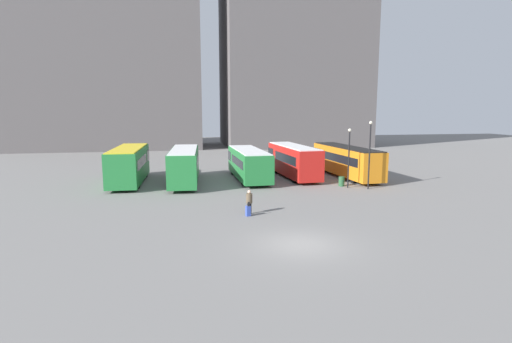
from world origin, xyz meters
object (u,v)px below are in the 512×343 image
(bus_0, at_px, (129,164))
(traveler, at_px, (249,200))
(trash_bin, at_px, (341,181))
(suitcase, at_px, (248,211))
(lamp_post_0, at_px, (349,153))
(lamp_post_1, at_px, (370,150))
(bus_2, at_px, (249,163))
(bus_3, at_px, (293,160))
(bus_4, at_px, (346,160))
(bus_1, at_px, (184,165))

(bus_0, height_order, traveler, bus_0)
(bus_0, xyz_separation_m, trash_bin, (18.72, -5.17, -1.35))
(suitcase, height_order, lamp_post_0, lamp_post_0)
(suitcase, distance_m, lamp_post_0, 12.92)
(lamp_post_0, distance_m, lamp_post_1, 1.74)
(trash_bin, bearing_deg, bus_2, 146.43)
(bus_3, bearing_deg, trash_bin, -156.54)
(bus_0, relative_size, lamp_post_0, 1.92)
(bus_4, bearing_deg, traveler, 133.07)
(trash_bin, bearing_deg, lamp_post_1, -43.33)
(suitcase, height_order, lamp_post_1, lamp_post_1)
(lamp_post_1, distance_m, trash_bin, 3.82)
(bus_1, relative_size, suitcase, 10.48)
(bus_0, bearing_deg, suitcase, -144.94)
(suitcase, bearing_deg, lamp_post_0, -63.72)
(suitcase, distance_m, trash_bin, 12.91)
(suitcase, bearing_deg, bus_0, 22.61)
(bus_0, xyz_separation_m, traveler, (9.05, -13.05, -0.84))
(bus_2, xyz_separation_m, lamp_post_0, (7.79, -5.79, 1.47))
(bus_2, distance_m, trash_bin, 9.12)
(bus_2, distance_m, bus_3, 4.71)
(bus_1, xyz_separation_m, suitcase, (3.86, -12.39, -1.39))
(bus_4, distance_m, suitcase, 18.08)
(bus_1, xyz_separation_m, bus_3, (10.82, 1.61, -0.01))
(bus_3, relative_size, bus_4, 0.88)
(bus_1, xyz_separation_m, lamp_post_0, (13.95, -4.80, 1.33))
(bus_3, distance_m, trash_bin, 6.45)
(bus_0, height_order, trash_bin, bus_0)
(bus_3, distance_m, bus_4, 5.37)
(lamp_post_1, height_order, trash_bin, lamp_post_1)
(bus_2, bearing_deg, traveler, 169.25)
(bus_0, height_order, bus_1, bus_0)
(suitcase, bearing_deg, bus_3, -37.10)
(suitcase, bearing_deg, bus_4, -53.54)
(suitcase, bearing_deg, bus_2, -20.40)
(lamp_post_0, bearing_deg, bus_2, 143.41)
(lamp_post_1, xyz_separation_m, trash_bin, (-1.74, 1.64, -2.98))
(lamp_post_0, bearing_deg, trash_bin, 108.28)
(bus_1, relative_size, trash_bin, 11.67)
(traveler, relative_size, trash_bin, 1.87)
(bus_1, distance_m, suitcase, 13.06)
(bus_3, relative_size, lamp_post_1, 1.73)
(bus_0, distance_m, bus_2, 11.19)
(bus_1, bearing_deg, traveler, -157.93)
(bus_1, relative_size, lamp_post_1, 1.71)
(lamp_post_0, bearing_deg, traveler, -144.44)
(suitcase, xyz_separation_m, trash_bin, (9.83, 8.37, 0.09))
(bus_2, relative_size, lamp_post_1, 1.73)
(bus_2, bearing_deg, lamp_post_1, -126.96)
(bus_2, xyz_separation_m, bus_4, (9.98, -0.16, 0.08))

